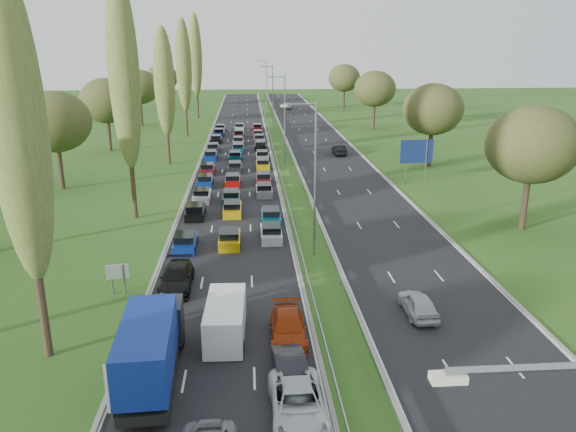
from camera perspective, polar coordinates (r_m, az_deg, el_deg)
name	(u,v)px	position (r m, az deg, el deg)	size (l,w,h in m)	color
ground	(284,161)	(80.32, -0.42, 5.60)	(260.00, 260.00, 0.00)	#224A17
near_carriageway	(237,158)	(82.62, -5.24, 5.86)	(10.50, 215.00, 0.04)	black
far_carriageway	(328,157)	(83.45, 4.12, 6.00)	(10.50, 215.00, 0.04)	black
central_reservation	(283,154)	(82.66, -0.54, 6.32)	(2.36, 215.00, 0.32)	gray
lamp_columns	(285,121)	(77.35, -0.33, 9.66)	(0.18, 140.18, 12.00)	gray
poplar_row	(150,77)	(67.68, -13.80, 13.55)	(2.80, 127.80, 22.44)	#2D2116
woodland_left	(45,126)	(65.34, -23.49, 8.36)	(8.00, 166.00, 11.10)	#2D2116
woodland_right	(455,117)	(70.18, 16.64, 9.57)	(8.00, 153.00, 11.10)	#2D2116
traffic_queue_fill	(236,162)	(77.67, -5.29, 5.46)	(9.14, 69.13, 0.80)	navy
near_car_2	(152,341)	(31.97, -13.67, -12.22)	(2.17, 4.71, 1.31)	silver
near_car_3	(176,278)	(39.23, -11.27, -6.17)	(2.13, 5.24, 1.52)	black
near_car_7	(226,318)	(33.48, -6.35, -10.23)	(2.06, 5.07, 1.47)	#054C4E
near_car_9	(291,372)	(28.38, 0.31, -15.59)	(1.52, 4.37, 1.44)	black
near_car_10	(298,404)	(26.28, 1.03, -18.54)	(2.46, 5.33, 1.48)	silver
near_car_11	(288,327)	(32.26, 0.01, -11.26)	(2.02, 4.97, 1.44)	#952C09
far_car_0	(418,304)	(35.86, 13.10, -8.69)	(1.67, 4.15, 1.41)	#B0B7BA
far_car_1	(339,150)	(85.25, 5.22, 6.73)	(1.58, 4.53, 1.49)	black
far_car_2	(286,106)	(146.05, -0.15, 11.14)	(2.47, 5.35, 1.49)	gray
blue_lorry	(151,347)	(28.93, -13.74, -12.80)	(2.37, 8.55, 3.61)	black
white_van_rear	(226,318)	(32.68, -6.35, -10.24)	(2.12, 5.41, 2.17)	white
info_sign	(118,275)	(39.11, -16.93, -5.75)	(1.50, 0.31, 2.10)	gray
direction_sign	(417,153)	(68.67, 12.94, 6.22)	(4.00, 0.33, 5.20)	gray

